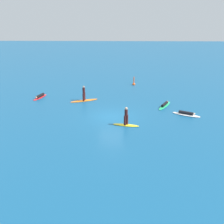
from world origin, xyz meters
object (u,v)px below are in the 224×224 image
at_px(surfer_on_red_board, 40,96).
at_px(surfer_on_orange_board, 84,97).
at_px(surfer_on_yellow_board, 126,120).
at_px(surfer_on_white_board, 186,114).
at_px(surfer_on_green_board, 165,105).
at_px(marker_buoy, 134,83).

relative_size(surfer_on_red_board, surfer_on_orange_board, 0.83).
relative_size(surfer_on_yellow_board, surfer_on_orange_board, 0.76).
xyz_separation_m(surfer_on_red_board, surfer_on_orange_board, (5.41, -1.10, 0.28)).
bearing_deg(surfer_on_yellow_board, surfer_on_white_board, 35.92).
relative_size(surfer_on_orange_board, surfer_on_white_board, 1.15).
height_order(surfer_on_green_board, surfer_on_orange_board, surfer_on_orange_board).
relative_size(surfer_on_yellow_board, marker_buoy, 2.02).
bearing_deg(surfer_on_white_board, surfer_on_red_board, -170.50).
bearing_deg(surfer_on_yellow_board, marker_buoy, 95.97).
height_order(surfer_on_green_board, surfer_on_red_board, surfer_on_red_board).
bearing_deg(marker_buoy, surfer_on_red_board, -152.65).
xyz_separation_m(surfer_on_green_board, surfer_on_white_board, (1.78, -2.69, -0.00)).
height_order(surfer_on_yellow_board, marker_buoy, surfer_on_yellow_board).
bearing_deg(surfer_on_orange_board, surfer_on_red_board, 145.94).
bearing_deg(surfer_on_green_board, surfer_on_yellow_board, 169.87).
relative_size(surfer_on_red_board, marker_buoy, 2.19).
distance_m(surfer_on_orange_board, marker_buoy, 9.33).
relative_size(surfer_on_orange_board, marker_buoy, 2.65).
height_order(surfer_on_red_board, marker_buoy, marker_buoy).
bearing_deg(surfer_on_red_board, marker_buoy, 135.76).
bearing_deg(surfer_on_red_board, surfer_on_orange_board, 96.89).
distance_m(surfer_on_orange_board, surfer_on_white_board, 11.69).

